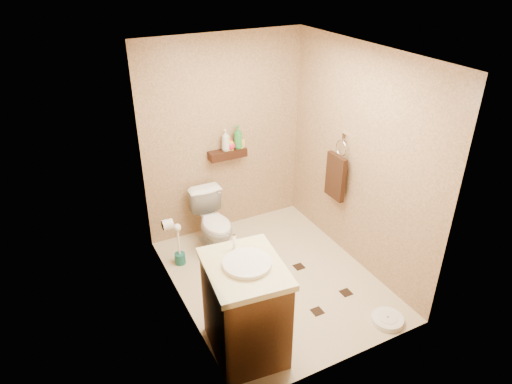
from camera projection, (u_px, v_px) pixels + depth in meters
ground at (274, 278)px, 4.97m from camera, size 2.50×2.50×0.00m
wall_back at (224, 138)px, 5.38m from camera, size 2.00×0.04×2.40m
wall_front at (358, 248)px, 3.42m from camera, size 2.00×0.04×2.40m
wall_left at (177, 204)px, 4.00m from camera, size 0.04×2.50×2.40m
wall_right at (359, 161)px, 4.80m from camera, size 0.04×2.50×2.40m
ceiling at (279, 53)px, 3.82m from camera, size 2.00×2.50×0.02m
wall_shelf at (227, 154)px, 5.40m from camera, size 0.46×0.14×0.10m
floor_accents at (278, 281)px, 4.93m from camera, size 1.26×1.32×0.01m
toilet at (214, 223)px, 5.32m from camera, size 0.40×0.69×0.69m
vanity at (245, 308)px, 3.89m from camera, size 0.70×0.82×1.07m
bathroom_scale at (387, 320)px, 4.38m from camera, size 0.31×0.31×0.06m
toilet_brush at (179, 250)px, 5.12m from camera, size 0.12×0.12×0.53m
towel_ring at (336, 175)px, 5.08m from camera, size 0.12×0.30×0.76m
toilet_paper at (167, 225)px, 4.82m from camera, size 0.12×0.11×0.12m
bottle_a at (226, 140)px, 5.31m from camera, size 0.13×0.13×0.26m
bottle_b at (230, 143)px, 5.35m from camera, size 0.08×0.09×0.17m
bottle_c at (230, 144)px, 5.36m from camera, size 0.16×0.16×0.15m
bottle_d at (238, 137)px, 5.36m from camera, size 0.15×0.15×0.28m
bottle_e at (241, 142)px, 5.41m from camera, size 0.09×0.09×0.15m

